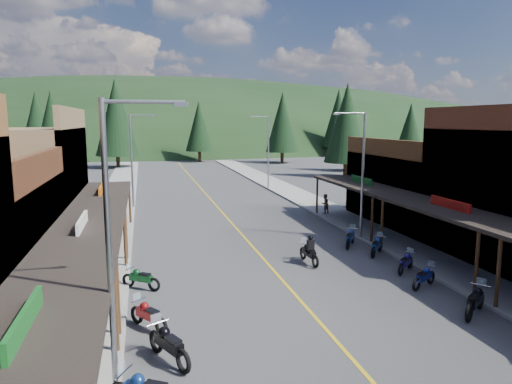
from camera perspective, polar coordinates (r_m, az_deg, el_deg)
ground at (r=20.22m, az=4.97°, el=-12.73°), size 220.00×220.00×0.00m
centerline at (r=38.97m, az=-4.61°, el=-2.14°), size 0.15×90.00×0.01m
sidewalk_west at (r=38.55m, az=-17.48°, el=-2.54°), size 3.40×94.00×0.15m
sidewalk_east at (r=41.25m, az=7.40°, el=-1.47°), size 3.40×94.00×0.15m
shop_west_3 at (r=30.29m, az=-28.39°, el=0.38°), size 10.90×10.20×8.20m
shop_east_3 at (r=35.58m, az=20.26°, el=0.41°), size 10.90×10.20×6.20m
streetlight_0 at (r=12.15m, az=-17.26°, el=-5.70°), size 2.16×0.18×8.00m
streetlight_1 at (r=39.88m, az=-15.10°, el=4.30°), size 2.16×0.18×8.00m
streetlight_2 at (r=29.07m, az=12.98°, el=2.78°), size 2.16×0.18×8.00m
streetlight_3 at (r=49.62m, az=1.39°, el=5.44°), size 2.16×0.18×8.00m
ridge_hill at (r=153.06m, az=-11.72°, el=5.91°), size 310.00×140.00×60.00m
pine_1 at (r=89.55m, az=-25.73°, el=7.89°), size 5.88×5.88×12.50m
pine_2 at (r=75.85m, az=-17.09°, el=8.91°), size 6.72×6.72×14.00m
pine_3 at (r=84.38m, az=-7.13°, el=8.17°), size 5.04×5.04×11.00m
pine_4 at (r=81.43m, az=3.32°, el=8.73°), size 5.88×5.88×12.50m
pine_5 at (r=98.34m, az=10.26°, el=9.06°), size 6.72×6.72×14.00m
pine_6 at (r=97.00m, az=18.74°, el=7.85°), size 5.04×5.04×11.00m
pine_9 at (r=69.65m, az=11.80°, el=7.83°), size 4.93×4.93×10.80m
pine_10 at (r=68.78m, az=-24.11°, el=7.57°), size 5.38×5.38×11.60m
pine_11 at (r=61.60m, az=11.29°, el=8.48°), size 5.82×5.82×12.40m
bike_west_6 at (r=15.08m, az=-10.84°, el=-18.01°), size 1.73×2.39×1.31m
bike_west_7 at (r=17.35m, az=-13.30°, el=-14.63°), size 1.74×2.07×1.17m
bike_west_8 at (r=21.24m, az=-14.20°, el=-10.31°), size 1.94×1.66×1.10m
bike_east_6 at (r=19.89m, az=25.73°, el=-12.03°), size 2.22×1.91×1.27m
bike_east_7 at (r=22.14m, az=20.27°, el=-9.84°), size 1.95×1.45×1.08m
bike_east_8 at (r=24.04m, az=18.22°, el=-8.26°), size 1.85×1.67×1.07m
bike_east_9 at (r=26.52m, az=14.85°, el=-6.41°), size 1.88×1.94×1.16m
bike_east_10 at (r=27.88m, az=11.72°, el=-5.51°), size 1.80×2.09×1.19m
rider_on_bike at (r=24.28m, az=6.66°, el=-7.43°), size 0.86×2.16×1.61m
pedestrian_east_b at (r=36.66m, az=8.59°, el=-1.45°), size 0.86×0.67×1.55m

